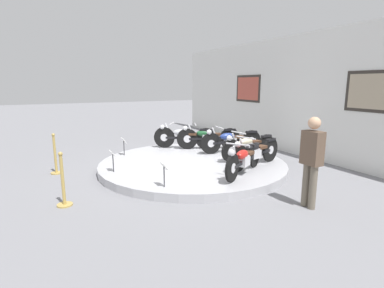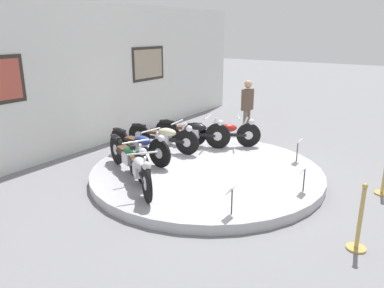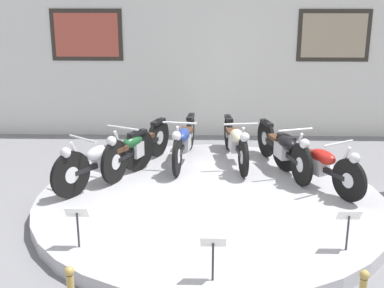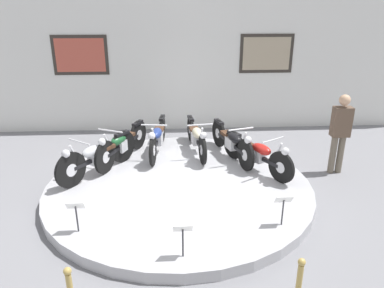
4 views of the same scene
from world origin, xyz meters
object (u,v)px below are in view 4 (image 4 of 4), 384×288
at_px(visitor_standing, 340,130).
at_px(motorcycle_red, 258,153).
at_px(motorcycle_cream, 197,136).
at_px(info_placard_front_centre, 183,233).
at_px(info_placard_front_right, 283,203).
at_px(info_placard_front_left, 76,210).
at_px(motorcycle_blue, 158,137).
at_px(motorcycle_black, 232,141).
at_px(motorcycle_silver, 97,155).
at_px(motorcycle_green, 122,143).

bearing_deg(visitor_standing, motorcycle_red, -173.55).
distance_m(motorcycle_cream, info_placard_front_centre, 3.62).
distance_m(motorcycle_cream, info_placard_front_right, 3.13).
bearing_deg(info_placard_front_left, motorcycle_blue, 69.46).
relative_size(motorcycle_blue, motorcycle_black, 1.02).
xyz_separation_m(info_placard_front_centre, visitor_standing, (3.26, 2.78, 0.38)).
bearing_deg(motorcycle_red, info_placard_front_right, -91.12).
bearing_deg(info_placard_front_left, motorcycle_red, 31.91).
height_order(motorcycle_blue, motorcycle_cream, motorcycle_blue).
bearing_deg(motorcycle_cream, motorcycle_blue, 179.89).
height_order(info_placard_front_centre, info_placard_front_right, same).
bearing_deg(info_placard_front_left, info_placard_front_right, 0.00).
height_order(motorcycle_silver, info_placard_front_centre, motorcycle_silver).
distance_m(info_placard_front_left, info_placard_front_centre, 1.66).
bearing_deg(motorcycle_green, info_placard_front_centre, -70.13).
distance_m(motorcycle_red, info_placard_front_right, 1.93).
relative_size(motorcycle_green, info_placard_front_left, 3.63).
height_order(motorcycle_green, info_placard_front_centre, motorcycle_green).
bearing_deg(info_placard_front_right, motorcycle_blue, 123.72).
bearing_deg(visitor_standing, motorcycle_green, 174.24).
bearing_deg(motorcycle_red, visitor_standing, 6.45).
height_order(motorcycle_red, info_placard_front_centre, motorcycle_red).
xyz_separation_m(motorcycle_blue, motorcycle_cream, (0.86, -0.00, -0.01)).
relative_size(motorcycle_green, motorcycle_black, 0.96).
relative_size(motorcycle_cream, visitor_standing, 1.17).
xyz_separation_m(info_placard_front_left, visitor_standing, (4.79, 2.12, 0.38)).
xyz_separation_m(motorcycle_cream, visitor_standing, (2.83, -0.81, 0.38)).
bearing_deg(motorcycle_red, info_placard_front_centre, -121.19).
bearing_deg(visitor_standing, motorcycle_blue, 167.56).
distance_m(info_placard_front_centre, info_placard_front_right, 1.66).
height_order(info_placard_front_left, info_placard_front_centre, same).
relative_size(motorcycle_red, visitor_standing, 1.03).
height_order(motorcycle_black, info_placard_front_right, motorcycle_black).
bearing_deg(motorcycle_black, motorcycle_blue, 166.87).
distance_m(motorcycle_blue, motorcycle_red, 2.23).
bearing_deg(motorcycle_cream, info_placard_front_right, -69.46).
relative_size(motorcycle_cream, info_placard_front_centre, 3.80).
bearing_deg(motorcycle_cream, motorcycle_green, -167.07).
height_order(motorcycle_silver, motorcycle_blue, motorcycle_silver).
distance_m(motorcycle_green, motorcycle_black, 2.33).
height_order(motorcycle_blue, info_placard_front_centre, motorcycle_blue).
bearing_deg(motorcycle_silver, motorcycle_red, -0.10).
xyz_separation_m(motorcycle_cream, motorcycle_red, (1.14, -1.00, 0.00)).
height_order(motorcycle_silver, motorcycle_black, motorcycle_silver).
bearing_deg(info_placard_front_right, motorcycle_cream, 110.54).
distance_m(motorcycle_silver, info_placard_front_centre, 3.03).
bearing_deg(info_placard_front_centre, motorcycle_cream, 83.18).
bearing_deg(visitor_standing, info_placard_front_left, -156.15).
bearing_deg(motorcycle_red, motorcycle_blue, 153.23).
bearing_deg(info_placard_front_centre, visitor_standing, 40.42).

